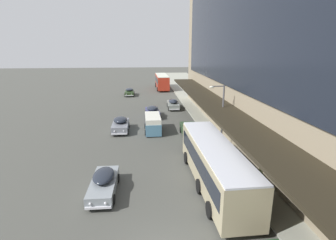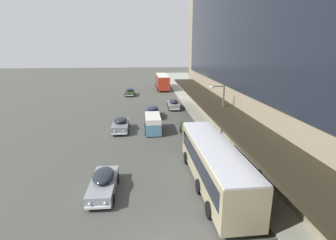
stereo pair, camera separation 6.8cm
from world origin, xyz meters
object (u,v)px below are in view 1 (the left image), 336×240
(transit_bus_kerbside_rear, at_px, (214,162))
(sedan_oncoming_front, at_px, (152,112))
(sedan_far_back, at_px, (129,92))
(transit_bus_kerbside_front, at_px, (162,81))
(fire_hydrant, at_px, (222,145))
(vw_van, at_px, (153,122))
(pedestrian_at_kerb, at_px, (262,164))
(sedan_lead_near, at_px, (190,130))
(sedan_second_near, at_px, (173,104))
(street_lamp, at_px, (221,111))
(sedan_second_mid, at_px, (120,124))
(sedan_lead_mid, at_px, (104,183))

(transit_bus_kerbside_rear, distance_m, sedan_oncoming_front, 19.86)
(transit_bus_kerbside_rear, relative_size, sedan_far_back, 2.59)
(transit_bus_kerbside_front, relative_size, fire_hydrant, 15.04)
(transit_bus_kerbside_rear, height_order, vw_van, transit_bus_kerbside_rear)
(transit_bus_kerbside_front, xyz_separation_m, pedestrian_at_kerb, (4.16, -44.32, -0.73))
(sedan_far_back, bearing_deg, transit_bus_kerbside_front, 47.37)
(sedan_lead_near, xyz_separation_m, sedan_second_near, (-0.24, 13.77, -0.01))
(sedan_far_back, distance_m, fire_hydrant, 32.25)
(transit_bus_kerbside_rear, relative_size, street_lamp, 1.92)
(sedan_far_back, bearing_deg, vw_van, -81.17)
(sedan_second_mid, relative_size, sedan_lead_mid, 0.95)
(sedan_second_mid, xyz_separation_m, vw_van, (3.78, -0.54, 0.29))
(transit_bus_kerbside_front, relative_size, sedan_far_back, 2.36)
(transit_bus_kerbside_rear, xyz_separation_m, vw_van, (-3.81, 12.92, -0.70))
(pedestrian_at_kerb, bearing_deg, sedan_oncoming_front, 111.63)
(pedestrian_at_kerb, bearing_deg, street_lamp, 101.64)
(fire_hydrant, bearing_deg, sedan_lead_mid, -146.70)
(sedan_far_back, distance_m, vw_van, 24.52)
(sedan_oncoming_front, relative_size, fire_hydrant, 6.18)
(sedan_lead_mid, xyz_separation_m, pedestrian_at_kerb, (11.54, 0.91, 0.45))
(vw_van, bearing_deg, fire_hydrant, -45.19)
(sedan_oncoming_front, xyz_separation_m, street_lamp, (6.10, -12.24, 2.92))
(sedan_second_near, height_order, vw_van, vw_van)
(vw_van, xyz_separation_m, pedestrian_at_kerb, (7.67, -12.20, 0.08))
(sedan_far_back, distance_m, pedestrian_at_kerb, 38.18)
(sedan_oncoming_front, bearing_deg, sedan_lead_mid, -101.72)
(fire_hydrant, bearing_deg, sedan_lead_near, 119.11)
(transit_bus_kerbside_rear, distance_m, street_lamp, 7.92)
(transit_bus_kerbside_rear, relative_size, fire_hydrant, 16.49)
(sedan_lead_mid, height_order, sedan_second_near, sedan_second_near)
(sedan_second_mid, height_order, sedan_oncoming_front, sedan_second_mid)
(sedan_far_back, relative_size, vw_van, 0.98)
(sedan_second_mid, distance_m, vw_van, 3.83)
(transit_bus_kerbside_front, xyz_separation_m, fire_hydrant, (2.85, -38.52, -1.41))
(transit_bus_kerbside_front, bearing_deg, sedan_far_back, -132.63)
(sedan_lead_mid, bearing_deg, transit_bus_kerbside_front, 80.74)
(sedan_lead_near, distance_m, fire_hydrant, 4.83)
(sedan_second_near, bearing_deg, sedan_second_mid, -124.34)
(transit_bus_kerbside_rear, distance_m, sedan_far_back, 37.92)
(sedan_second_mid, xyz_separation_m, fire_hydrant, (10.13, -6.94, -0.31))
(vw_van, bearing_deg, sedan_lead_mid, -106.41)
(transit_bus_kerbside_front, height_order, street_lamp, street_lamp)
(sedan_far_back, height_order, sedan_second_near, sedan_second_near)
(sedan_lead_mid, distance_m, vw_van, 13.67)
(transit_bus_kerbside_front, relative_size, sedan_second_near, 2.20)
(street_lamp, bearing_deg, sedan_oncoming_front, 116.48)
(sedan_second_near, relative_size, street_lamp, 0.80)
(sedan_far_back, height_order, pedestrian_at_kerb, pedestrian_at_kerb)
(sedan_second_near, relative_size, fire_hydrant, 6.84)
(sedan_far_back, bearing_deg, sedan_lead_mid, -90.15)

